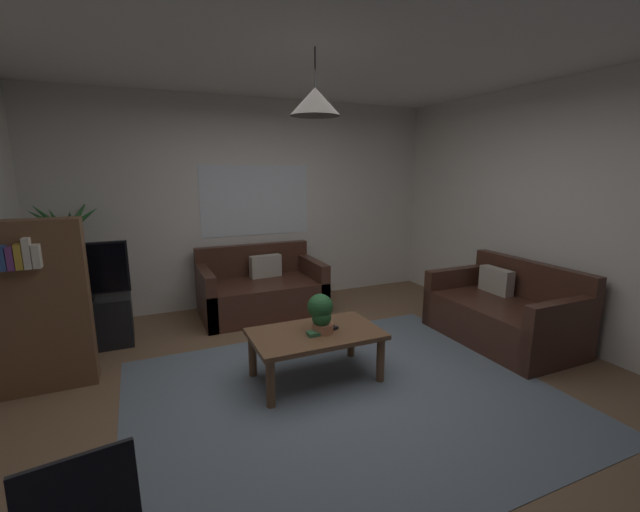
{
  "coord_description": "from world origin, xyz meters",
  "views": [
    {
      "loc": [
        -1.39,
        -2.84,
        1.78
      ],
      "look_at": [
        0.0,
        0.3,
        1.05
      ],
      "focal_mm": 23.18,
      "sensor_mm": 36.0,
      "label": 1
    }
  ],
  "objects_px": {
    "tv_stand": "(84,323)",
    "tv": "(77,272)",
    "couch_right_side": "(504,315)",
    "bookshelf_corner": "(39,305)",
    "couch_under_window": "(261,292)",
    "potted_plant_on_table": "(321,313)",
    "potted_palm_corner": "(71,275)",
    "coffee_table": "(316,339)",
    "pendant_lamp": "(315,102)",
    "book_on_table_0": "(315,333)",
    "remote_on_table_0": "(330,326)"
  },
  "relations": [
    {
      "from": "pendant_lamp",
      "to": "tv",
      "type": "bearing_deg",
      "value": 141.08
    },
    {
      "from": "coffee_table",
      "to": "remote_on_table_0",
      "type": "bearing_deg",
      "value": 15.14
    },
    {
      "from": "coffee_table",
      "to": "potted_palm_corner",
      "type": "height_order",
      "value": "potted_palm_corner"
    },
    {
      "from": "couch_right_side",
      "to": "coffee_table",
      "type": "relative_size",
      "value": 1.33
    },
    {
      "from": "tv",
      "to": "bookshelf_corner",
      "type": "bearing_deg",
      "value": -103.5
    },
    {
      "from": "coffee_table",
      "to": "remote_on_table_0",
      "type": "height_order",
      "value": "remote_on_table_0"
    },
    {
      "from": "couch_right_side",
      "to": "tv",
      "type": "xyz_separation_m",
      "value": [
        -4.01,
        1.56,
        0.52
      ]
    },
    {
      "from": "tv_stand",
      "to": "potted_palm_corner",
      "type": "xyz_separation_m",
      "value": [
        -0.12,
        0.44,
        0.41
      ]
    },
    {
      "from": "couch_right_side",
      "to": "potted_plant_on_table",
      "type": "bearing_deg",
      "value": -90.58
    },
    {
      "from": "couch_under_window",
      "to": "potted_plant_on_table",
      "type": "bearing_deg",
      "value": -89.71
    },
    {
      "from": "couch_under_window",
      "to": "bookshelf_corner",
      "type": "distance_m",
      "value": 2.39
    },
    {
      "from": "bookshelf_corner",
      "to": "potted_palm_corner",
      "type": "bearing_deg",
      "value": 86.78
    },
    {
      "from": "couch_right_side",
      "to": "bookshelf_corner",
      "type": "relative_size",
      "value": 1.04
    },
    {
      "from": "tv_stand",
      "to": "book_on_table_0",
      "type": "bearing_deg",
      "value": -40.97
    },
    {
      "from": "coffee_table",
      "to": "book_on_table_0",
      "type": "xyz_separation_m",
      "value": [
        -0.04,
        -0.06,
        0.08
      ]
    },
    {
      "from": "couch_right_side",
      "to": "potted_palm_corner",
      "type": "bearing_deg",
      "value": -116.14
    },
    {
      "from": "coffee_table",
      "to": "pendant_lamp",
      "type": "height_order",
      "value": "pendant_lamp"
    },
    {
      "from": "couch_under_window",
      "to": "potted_palm_corner",
      "type": "bearing_deg",
      "value": 174.55
    },
    {
      "from": "couch_under_window",
      "to": "pendant_lamp",
      "type": "height_order",
      "value": "pendant_lamp"
    },
    {
      "from": "tv",
      "to": "pendant_lamp",
      "type": "height_order",
      "value": "pendant_lamp"
    },
    {
      "from": "book_on_table_0",
      "to": "potted_palm_corner",
      "type": "xyz_separation_m",
      "value": [
        -1.96,
        2.05,
        0.22
      ]
    },
    {
      "from": "tv_stand",
      "to": "tv",
      "type": "relative_size",
      "value": 0.97
    },
    {
      "from": "couch_right_side",
      "to": "tv",
      "type": "bearing_deg",
      "value": -111.28
    },
    {
      "from": "remote_on_table_0",
      "to": "pendant_lamp",
      "type": "distance_m",
      "value": 1.84
    },
    {
      "from": "couch_under_window",
      "to": "bookshelf_corner",
      "type": "height_order",
      "value": "bookshelf_corner"
    },
    {
      "from": "couch_right_side",
      "to": "remote_on_table_0",
      "type": "bearing_deg",
      "value": -92.42
    },
    {
      "from": "book_on_table_0",
      "to": "tv",
      "type": "xyz_separation_m",
      "value": [
        -1.85,
        1.58,
        0.35
      ]
    },
    {
      "from": "potted_palm_corner",
      "to": "bookshelf_corner",
      "type": "relative_size",
      "value": 1.07
    },
    {
      "from": "potted_plant_on_table",
      "to": "coffee_table",
      "type": "bearing_deg",
      "value": 152.35
    },
    {
      "from": "potted_plant_on_table",
      "to": "bookshelf_corner",
      "type": "distance_m",
      "value": 2.25
    },
    {
      "from": "potted_plant_on_table",
      "to": "tv_stand",
      "type": "xyz_separation_m",
      "value": [
        -1.92,
        1.56,
        -0.35
      ]
    },
    {
      "from": "tv",
      "to": "tv_stand",
      "type": "bearing_deg",
      "value": 90.0
    },
    {
      "from": "remote_on_table_0",
      "to": "tv_stand",
      "type": "relative_size",
      "value": 0.18
    },
    {
      "from": "couch_right_side",
      "to": "coffee_table",
      "type": "distance_m",
      "value": 2.13
    },
    {
      "from": "couch_under_window",
      "to": "book_on_table_0",
      "type": "relative_size",
      "value": 12.19
    },
    {
      "from": "pendant_lamp",
      "to": "bookshelf_corner",
      "type": "bearing_deg",
      "value": 160.09
    },
    {
      "from": "tv",
      "to": "potted_palm_corner",
      "type": "xyz_separation_m",
      "value": [
        -0.12,
        0.46,
        -0.13
      ]
    },
    {
      "from": "couch_under_window",
      "to": "pendant_lamp",
      "type": "distance_m",
      "value": 2.68
    },
    {
      "from": "couch_under_window",
      "to": "remote_on_table_0",
      "type": "bearing_deg",
      "value": -86.03
    },
    {
      "from": "tv",
      "to": "bookshelf_corner",
      "type": "relative_size",
      "value": 0.66
    },
    {
      "from": "couch_right_side",
      "to": "tv",
      "type": "distance_m",
      "value": 4.34
    },
    {
      "from": "couch_under_window",
      "to": "potted_palm_corner",
      "type": "xyz_separation_m",
      "value": [
        -2.03,
        0.19,
        0.39
      ]
    },
    {
      "from": "couch_right_side",
      "to": "potted_palm_corner",
      "type": "distance_m",
      "value": 4.62
    },
    {
      "from": "potted_plant_on_table",
      "to": "tv",
      "type": "distance_m",
      "value": 2.47
    },
    {
      "from": "potted_plant_on_table",
      "to": "bookshelf_corner",
      "type": "xyz_separation_m",
      "value": [
        -2.11,
        0.77,
        0.12
      ]
    },
    {
      "from": "couch_right_side",
      "to": "coffee_table",
      "type": "height_order",
      "value": "couch_right_side"
    },
    {
      "from": "couch_under_window",
      "to": "potted_palm_corner",
      "type": "distance_m",
      "value": 2.08
    },
    {
      "from": "tv",
      "to": "bookshelf_corner",
      "type": "xyz_separation_m",
      "value": [
        -0.19,
        -0.77,
        -0.07
      ]
    },
    {
      "from": "tv",
      "to": "bookshelf_corner",
      "type": "distance_m",
      "value": 0.8
    },
    {
      "from": "bookshelf_corner",
      "to": "couch_right_side",
      "type": "bearing_deg",
      "value": -10.68
    }
  ]
}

